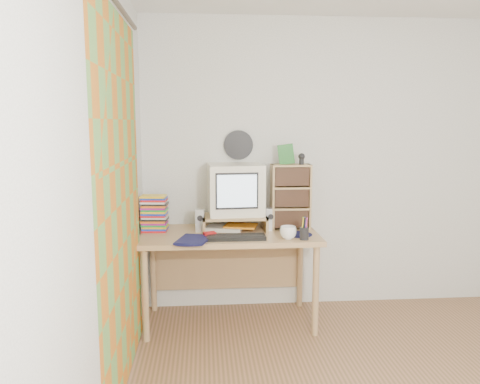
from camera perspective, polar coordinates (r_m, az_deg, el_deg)
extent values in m
plane|color=white|center=(4.20, 12.55, 3.22)|extent=(3.50, 0.00, 3.50)
plane|color=white|center=(2.34, -17.28, -1.04)|extent=(0.00, 3.50, 3.50)
plane|color=#BE681A|center=(2.81, -14.27, -1.43)|extent=(0.00, 2.20, 2.20)
cylinder|color=black|center=(4.00, -0.20, 5.75)|extent=(0.25, 0.02, 0.25)
cube|color=tan|center=(3.74, -1.32, -5.28)|extent=(1.40, 0.70, 0.04)
cube|color=tan|center=(4.16, -1.56, -8.95)|extent=(1.33, 0.02, 0.41)
cylinder|color=tan|center=(3.60, -11.49, -12.28)|extent=(0.05, 0.05, 0.71)
cylinder|color=tan|center=(3.67, 9.21, -11.80)|extent=(0.05, 0.05, 0.71)
cylinder|color=tan|center=(4.14, -10.52, -9.44)|extent=(0.05, 0.05, 0.71)
cylinder|color=tan|center=(4.21, 7.32, -9.10)|extent=(0.05, 0.05, 0.71)
cube|color=tan|center=(3.82, -4.41, -3.80)|extent=(0.02, 0.30, 0.12)
cube|color=tan|center=(3.85, 3.06, -3.68)|extent=(0.02, 0.30, 0.12)
cube|color=tan|center=(3.82, -0.66, -3.01)|extent=(0.52, 0.30, 0.02)
cube|color=silver|center=(3.83, -0.55, 0.31)|extent=(0.46, 0.46, 0.41)
cube|color=silver|center=(3.77, -4.89, -3.49)|extent=(0.07, 0.07, 0.18)
cube|color=silver|center=(3.82, 3.68, -3.32)|extent=(0.07, 0.07, 0.18)
cube|color=black|center=(3.53, -0.49, -5.54)|extent=(0.44, 0.15, 0.03)
cube|color=tan|center=(3.87, 6.16, -0.56)|extent=(0.32, 0.17, 0.53)
imported|color=white|center=(3.55, 5.89, -4.96)|extent=(0.15, 0.15, 0.10)
imported|color=#10113E|center=(3.51, -7.41, -5.52)|extent=(0.31, 0.26, 0.05)
cylinder|color=#101638|center=(3.70, 7.08, -5.14)|extent=(0.23, 0.23, 0.00)
cube|color=#A81213|center=(3.58, -3.71, -5.25)|extent=(0.10, 0.08, 0.04)
cube|color=#1C631F|center=(3.84, 5.63, 4.60)|extent=(0.13, 0.04, 0.16)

